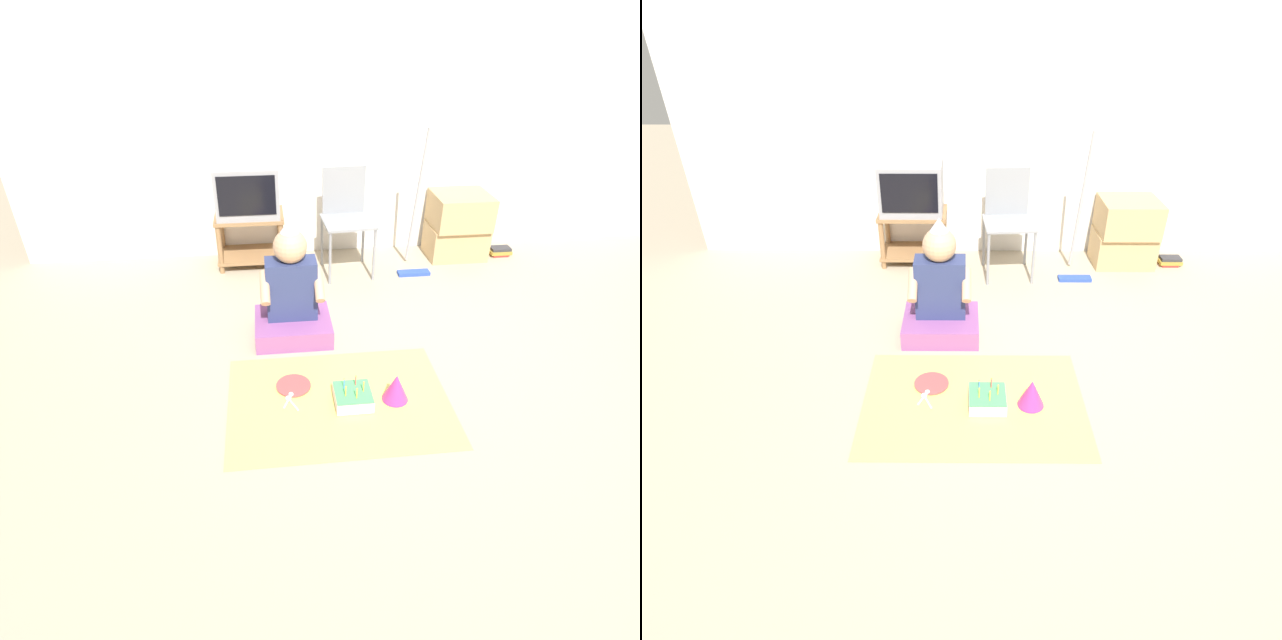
% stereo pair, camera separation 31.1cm
% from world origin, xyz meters
% --- Properties ---
extents(ground_plane, '(16.00, 16.00, 0.00)m').
position_xyz_m(ground_plane, '(0.00, 0.00, 0.00)').
color(ground_plane, tan).
extents(wall_back, '(6.40, 0.06, 2.55)m').
position_xyz_m(wall_back, '(0.00, 2.15, 1.27)').
color(wall_back, white).
rests_on(wall_back, ground_plane).
extents(tv_stand, '(0.60, 0.41, 0.47)m').
position_xyz_m(tv_stand, '(-1.17, 1.91, 0.28)').
color(tv_stand, '#997047').
rests_on(tv_stand, ground_plane).
extents(tv, '(0.53, 0.40, 0.43)m').
position_xyz_m(tv, '(-1.17, 1.91, 0.68)').
color(tv, '#99999E').
rests_on(tv, tv_stand).
extents(folding_chair, '(0.45, 0.44, 0.88)m').
position_xyz_m(folding_chair, '(-0.34, 1.71, 0.52)').
color(folding_chair, gray).
rests_on(folding_chair, ground_plane).
extents(cardboard_box_stack, '(0.52, 0.46, 0.59)m').
position_xyz_m(cardboard_box_stack, '(0.73, 1.86, 0.31)').
color(cardboard_box_stack, tan).
rests_on(cardboard_box_stack, ground_plane).
extents(dust_mop, '(0.28, 0.32, 1.24)m').
position_xyz_m(dust_mop, '(0.24, 1.58, 0.36)').
color(dust_mop, '#2D4CB2').
rests_on(dust_mop, ground_plane).
extents(book_pile, '(0.20, 0.15, 0.07)m').
position_xyz_m(book_pile, '(1.17, 1.83, 0.04)').
color(book_pile, '#B72D28').
rests_on(book_pile, ground_plane).
extents(person_seated, '(0.53, 0.44, 0.86)m').
position_xyz_m(person_seated, '(-0.87, 0.70, 0.29)').
color(person_seated, '#8C4C8C').
rests_on(person_seated, ground_plane).
extents(party_cloth, '(1.33, 0.94, 0.01)m').
position_xyz_m(party_cloth, '(-0.65, -0.06, 0.00)').
color(party_cloth, '#EAD666').
rests_on(party_cloth, ground_plane).
extents(birthday_cake, '(0.22, 0.22, 0.16)m').
position_xyz_m(birthday_cake, '(-0.57, -0.08, 0.05)').
color(birthday_cake, silver).
rests_on(birthday_cake, party_cloth).
extents(party_hat_blue, '(0.16, 0.16, 0.18)m').
position_xyz_m(party_hat_blue, '(-0.31, -0.08, 0.09)').
color(party_hat_blue, '#CC338C').
rests_on(party_hat_blue, party_cloth).
extents(paper_plate, '(0.22, 0.22, 0.01)m').
position_xyz_m(paper_plate, '(-0.91, 0.10, 0.01)').
color(paper_plate, '#D84C4C').
rests_on(paper_plate, party_cloth).
extents(plastic_spoon_near, '(0.07, 0.14, 0.01)m').
position_xyz_m(plastic_spoon_near, '(-0.94, 0.00, 0.01)').
color(plastic_spoon_near, white).
rests_on(plastic_spoon_near, party_cloth).
extents(plastic_spoon_far, '(0.07, 0.14, 0.01)m').
position_xyz_m(plastic_spoon_far, '(-0.94, -0.03, 0.01)').
color(plastic_spoon_far, white).
rests_on(plastic_spoon_far, party_cloth).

